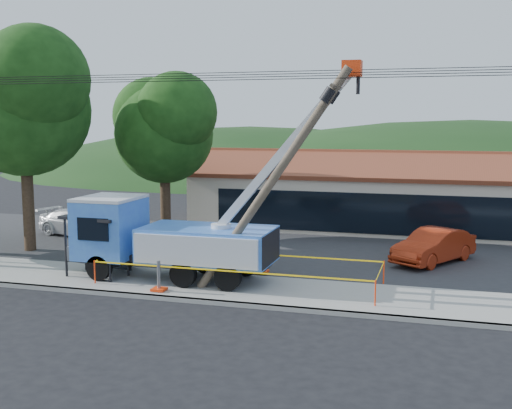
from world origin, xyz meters
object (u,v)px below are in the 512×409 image
object	(u,v)px
car_white	(79,237)
bus_shelter	(99,231)
car_red	(433,265)
leaning_pole	(278,172)
car_silver	(109,245)
utility_truck	(168,236)

from	to	relation	value
car_white	bus_shelter	bearing A→B (deg)	-128.94
bus_shelter	car_red	size ratio (longest dim) A/B	0.61
leaning_pole	car_white	xyz separation A→B (m)	(-13.56, 8.52, -4.62)
leaning_pole	bus_shelter	world-z (taller)	leaning_pole
car_silver	car_red	distance (m)	16.23
car_red	car_white	distance (m)	19.00
utility_truck	car_white	size ratio (longest dim) A/B	2.30
leaning_pole	car_silver	world-z (taller)	leaning_pole
car_silver	car_white	bearing A→B (deg)	135.79
utility_truck	bus_shelter	world-z (taller)	utility_truck
car_silver	car_white	size ratio (longest dim) A/B	0.79
utility_truck	car_red	bearing A→B (deg)	31.03
utility_truck	car_silver	distance (m)	8.79
leaning_pole	utility_truck	bearing A→B (deg)	168.86
leaning_pole	car_white	world-z (taller)	leaning_pole
car_silver	car_red	xyz separation A→B (m)	(16.23, 0.04, 0.00)
leaning_pole	car_silver	size ratio (longest dim) A/B	2.10
leaning_pole	car_silver	xyz separation A→B (m)	(-10.85, 6.99, -4.62)
car_red	car_white	size ratio (longest dim) A/B	0.93
utility_truck	leaning_pole	bearing A→B (deg)	-11.14
bus_shelter	car_white	bearing A→B (deg)	135.68
utility_truck	car_white	distance (m)	11.77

